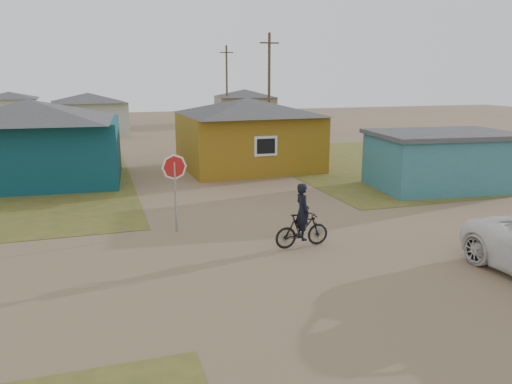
% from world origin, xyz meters
% --- Properties ---
extents(ground, '(120.00, 120.00, 0.00)m').
position_xyz_m(ground, '(0.00, 0.00, 0.00)').
color(ground, '#82674B').
extents(grass_ne, '(20.00, 18.00, 0.00)m').
position_xyz_m(grass_ne, '(14.00, 13.00, 0.01)').
color(grass_ne, brown).
rests_on(grass_ne, ground).
extents(house_teal, '(8.93, 7.08, 4.00)m').
position_xyz_m(house_teal, '(-8.50, 13.50, 2.05)').
color(house_teal, '#0B353D').
rests_on(house_teal, ground).
extents(house_yellow, '(7.72, 6.76, 3.90)m').
position_xyz_m(house_yellow, '(2.50, 14.00, 2.00)').
color(house_yellow, '#8D6515').
rests_on(house_yellow, ground).
extents(shed_turquoise, '(6.71, 4.93, 2.60)m').
position_xyz_m(shed_turquoise, '(9.50, 6.50, 1.31)').
color(shed_turquoise, '#37717B').
rests_on(shed_turquoise, ground).
extents(house_pale_west, '(7.04, 6.15, 3.60)m').
position_xyz_m(house_pale_west, '(-6.00, 34.00, 1.86)').
color(house_pale_west, '#ADB59B').
rests_on(house_pale_west, ground).
extents(house_beige_east, '(6.95, 6.05, 3.60)m').
position_xyz_m(house_beige_east, '(10.00, 40.00, 1.86)').
color(house_beige_east, gray).
rests_on(house_beige_east, ground).
extents(house_pale_north, '(6.28, 5.81, 3.40)m').
position_xyz_m(house_pale_north, '(-14.00, 46.00, 1.75)').
color(house_pale_north, '#ADB59B').
rests_on(house_pale_north, ground).
extents(utility_pole_near, '(1.40, 0.20, 8.00)m').
position_xyz_m(utility_pole_near, '(6.50, 22.00, 4.14)').
color(utility_pole_near, '#4B3C2D').
rests_on(utility_pole_near, ground).
extents(utility_pole_far, '(1.40, 0.20, 8.00)m').
position_xyz_m(utility_pole_far, '(7.50, 38.00, 4.14)').
color(utility_pole_far, '#4B3C2D').
rests_on(utility_pole_far, ground).
extents(stop_sign, '(0.85, 0.22, 2.62)m').
position_xyz_m(stop_sign, '(-3.17, 3.59, 1.92)').
color(stop_sign, gray).
rests_on(stop_sign, ground).
extents(cyclist, '(1.78, 0.65, 1.98)m').
position_xyz_m(cyclist, '(0.23, 0.89, 0.72)').
color(cyclist, black).
rests_on(cyclist, ground).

